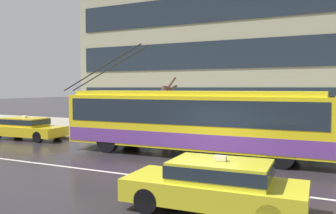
{
  "coord_description": "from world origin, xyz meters",
  "views": [
    {
      "loc": [
        4.25,
        -11.58,
        3.03
      ],
      "look_at": [
        -2.76,
        3.0,
        2.15
      ],
      "focal_mm": 37.74,
      "sensor_mm": 36.0,
      "label": 1
    }
  ],
  "objects_px": {
    "trolleybus": "(192,120)",
    "pedestrian_at_shelter": "(235,113)",
    "taxi_queued_behind_bus": "(26,127)",
    "bus_shelter": "(172,104)",
    "pedestrian_waiting_by_pole": "(268,113)",
    "pedestrian_walking_past": "(309,114)",
    "pedestrian_approaching_curb": "(174,111)",
    "taxi_oncoming_near": "(216,183)",
    "street_tree_bare": "(165,107)"
  },
  "relations": [
    {
      "from": "bus_shelter",
      "to": "trolleybus",
      "type": "bearing_deg",
      "value": -54.68
    },
    {
      "from": "pedestrian_walking_past",
      "to": "pedestrian_waiting_by_pole",
      "type": "relative_size",
      "value": 1.0
    },
    {
      "from": "taxi_oncoming_near",
      "to": "pedestrian_at_shelter",
      "type": "relative_size",
      "value": 2.24
    },
    {
      "from": "taxi_oncoming_near",
      "to": "bus_shelter",
      "type": "relative_size",
      "value": 1.26
    },
    {
      "from": "pedestrian_approaching_curb",
      "to": "trolleybus",
      "type": "bearing_deg",
      "value": -53.75
    },
    {
      "from": "taxi_queued_behind_bus",
      "to": "bus_shelter",
      "type": "bearing_deg",
      "value": 25.0
    },
    {
      "from": "taxi_oncoming_near",
      "to": "bus_shelter",
      "type": "xyz_separation_m",
      "value": [
        -6.09,
        10.53,
        1.38
      ]
    },
    {
      "from": "pedestrian_walking_past",
      "to": "pedestrian_at_shelter",
      "type": "bearing_deg",
      "value": -155.99
    },
    {
      "from": "pedestrian_approaching_curb",
      "to": "pedestrian_waiting_by_pole",
      "type": "relative_size",
      "value": 0.98
    },
    {
      "from": "bus_shelter",
      "to": "pedestrian_approaching_curb",
      "type": "distance_m",
      "value": 0.92
    },
    {
      "from": "taxi_oncoming_near",
      "to": "street_tree_bare",
      "type": "xyz_separation_m",
      "value": [
        -6.48,
        10.43,
        1.19
      ]
    },
    {
      "from": "trolleybus",
      "to": "pedestrian_walking_past",
      "type": "relative_size",
      "value": 6.53
    },
    {
      "from": "trolleybus",
      "to": "taxi_oncoming_near",
      "type": "distance_m",
      "value": 7.33
    },
    {
      "from": "pedestrian_waiting_by_pole",
      "to": "taxi_queued_behind_bus",
      "type": "bearing_deg",
      "value": -163.92
    },
    {
      "from": "pedestrian_at_shelter",
      "to": "pedestrian_walking_past",
      "type": "xyz_separation_m",
      "value": [
        3.35,
        1.49,
        -0.01
      ]
    },
    {
      "from": "street_tree_bare",
      "to": "taxi_oncoming_near",
      "type": "bearing_deg",
      "value": -58.12
    },
    {
      "from": "taxi_oncoming_near",
      "to": "taxi_queued_behind_bus",
      "type": "relative_size",
      "value": 0.93
    },
    {
      "from": "pedestrian_at_shelter",
      "to": "street_tree_bare",
      "type": "bearing_deg",
      "value": 165.01
    },
    {
      "from": "taxi_oncoming_near",
      "to": "bus_shelter",
      "type": "bearing_deg",
      "value": 120.05
    },
    {
      "from": "trolleybus",
      "to": "pedestrian_approaching_curb",
      "type": "distance_m",
      "value": 4.09
    },
    {
      "from": "pedestrian_at_shelter",
      "to": "bus_shelter",
      "type": "bearing_deg",
      "value": 162.35
    },
    {
      "from": "taxi_oncoming_near",
      "to": "trolleybus",
      "type": "bearing_deg",
      "value": 116.49
    },
    {
      "from": "pedestrian_at_shelter",
      "to": "pedestrian_approaching_curb",
      "type": "height_order",
      "value": "pedestrian_at_shelter"
    },
    {
      "from": "taxi_oncoming_near",
      "to": "pedestrian_walking_past",
      "type": "bearing_deg",
      "value": 82.77
    },
    {
      "from": "taxi_oncoming_near",
      "to": "street_tree_bare",
      "type": "bearing_deg",
      "value": 121.88
    },
    {
      "from": "pedestrian_walking_past",
      "to": "street_tree_bare",
      "type": "bearing_deg",
      "value": -177.87
    },
    {
      "from": "taxi_queued_behind_bus",
      "to": "bus_shelter",
      "type": "height_order",
      "value": "bus_shelter"
    },
    {
      "from": "pedestrian_waiting_by_pole",
      "to": "street_tree_bare",
      "type": "bearing_deg",
      "value": -177.21
    },
    {
      "from": "trolleybus",
      "to": "pedestrian_at_shelter",
      "type": "bearing_deg",
      "value": 65.28
    },
    {
      "from": "bus_shelter",
      "to": "pedestrian_at_shelter",
      "type": "bearing_deg",
      "value": -17.65
    },
    {
      "from": "pedestrian_waiting_by_pole",
      "to": "street_tree_bare",
      "type": "xyz_separation_m",
      "value": [
        -5.86,
        -0.29,
        0.16
      ]
    },
    {
      "from": "taxi_oncoming_near",
      "to": "pedestrian_approaching_curb",
      "type": "height_order",
      "value": "pedestrian_approaching_curb"
    },
    {
      "from": "trolleybus",
      "to": "pedestrian_walking_past",
      "type": "height_order",
      "value": "trolleybus"
    },
    {
      "from": "trolleybus",
      "to": "pedestrian_at_shelter",
      "type": "height_order",
      "value": "trolleybus"
    },
    {
      "from": "taxi_queued_behind_bus",
      "to": "pedestrian_walking_past",
      "type": "bearing_deg",
      "value": 14.11
    },
    {
      "from": "taxi_oncoming_near",
      "to": "pedestrian_approaching_curb",
      "type": "xyz_separation_m",
      "value": [
        -5.66,
        9.81,
        1.02
      ]
    },
    {
      "from": "pedestrian_approaching_curb",
      "to": "pedestrian_waiting_by_pole",
      "type": "xyz_separation_m",
      "value": [
        5.04,
        0.91,
        0.02
      ]
    },
    {
      "from": "pedestrian_walking_past",
      "to": "street_tree_bare",
      "type": "xyz_separation_m",
      "value": [
        -7.84,
        -0.29,
        0.15
      ]
    },
    {
      "from": "pedestrian_approaching_curb",
      "to": "pedestrian_walking_past",
      "type": "relative_size",
      "value": 0.97
    },
    {
      "from": "taxi_queued_behind_bus",
      "to": "pedestrian_at_shelter",
      "type": "xyz_separation_m",
      "value": [
        11.92,
        2.34,
        1.05
      ]
    },
    {
      "from": "taxi_queued_behind_bus",
      "to": "pedestrian_approaching_curb",
      "type": "bearing_deg",
      "value": 19.52
    },
    {
      "from": "taxi_oncoming_near",
      "to": "pedestrian_at_shelter",
      "type": "xyz_separation_m",
      "value": [
        -1.99,
        9.23,
        1.05
      ]
    },
    {
      "from": "pedestrian_approaching_curb",
      "to": "pedestrian_waiting_by_pole",
      "type": "bearing_deg",
      "value": 10.2
    },
    {
      "from": "pedestrian_at_shelter",
      "to": "pedestrian_waiting_by_pole",
      "type": "xyz_separation_m",
      "value": [
        1.37,
        1.49,
        -0.02
      ]
    },
    {
      "from": "taxi_oncoming_near",
      "to": "pedestrian_walking_past",
      "type": "relative_size",
      "value": 2.24
    },
    {
      "from": "taxi_oncoming_near",
      "to": "pedestrian_walking_past",
      "type": "distance_m",
      "value": 10.86
    },
    {
      "from": "pedestrian_waiting_by_pole",
      "to": "bus_shelter",
      "type": "bearing_deg",
      "value": -178.07
    },
    {
      "from": "taxi_queued_behind_bus",
      "to": "pedestrian_walking_past",
      "type": "distance_m",
      "value": 15.78
    },
    {
      "from": "taxi_oncoming_near",
      "to": "taxi_queued_behind_bus",
      "type": "distance_m",
      "value": 15.52
    },
    {
      "from": "taxi_queued_behind_bus",
      "to": "pedestrian_approaching_curb",
      "type": "xyz_separation_m",
      "value": [
        8.25,
        2.92,
        1.01
      ]
    }
  ]
}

